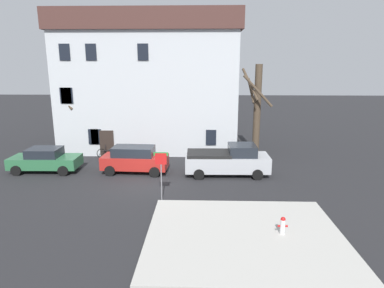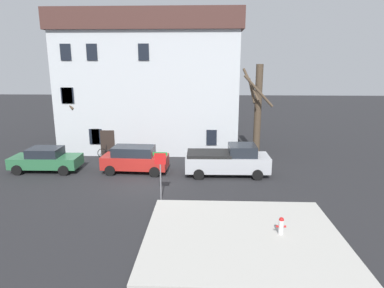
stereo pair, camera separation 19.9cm
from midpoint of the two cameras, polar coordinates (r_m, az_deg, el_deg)
The scene contains 13 objects.
ground_plane at distance 20.95m, azimuth -8.46°, elevation -6.63°, with size 120.00×120.00×0.00m, color #262628.
sidewalk_slab at distance 14.88m, azimuth 8.56°, elevation -15.14°, with size 8.30×7.08×0.12m, color #B7B5AD.
building_main at distance 29.81m, azimuth -7.13°, elevation 10.49°, with size 14.84×8.58×11.17m.
tree_bare_near at distance 29.08m, azimuth -19.72°, elevation 4.48°, with size 2.77×2.80×6.55m.
tree_bare_mid at distance 27.81m, azimuth -11.22°, elevation 6.76°, with size 2.37×2.36×7.58m.
tree_bare_far at distance 27.83m, azimuth -9.43°, elevation 6.58°, with size 1.74×2.15×7.29m.
tree_bare_end at distance 26.38m, azimuth 10.73°, elevation 5.92°, with size 2.25×1.81×7.14m.
car_green_sedan at distance 24.86m, azimuth -23.92°, elevation -2.46°, with size 4.58×2.17×1.63m.
car_red_wagon at distance 22.83m, azimuth -9.98°, elevation -2.54°, with size 4.44×2.15×1.79m.
pickup_truck_silver at distance 22.15m, azimuth 5.86°, elevation -2.76°, with size 5.48×2.39×2.03m.
fire_hydrant at distance 15.02m, azimuth 14.81°, elevation -13.20°, with size 0.42×0.22×0.76m.
street_sign_pole at distance 17.68m, azimuth -5.61°, elevation -3.94°, with size 0.76×0.07×2.67m.
bicycle_leaning at distance 27.09m, azimuth -14.28°, elevation -1.44°, with size 1.70×0.52×1.03m.
Camera 1 is at (3.56, -19.35, 7.15)m, focal length 31.33 mm.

